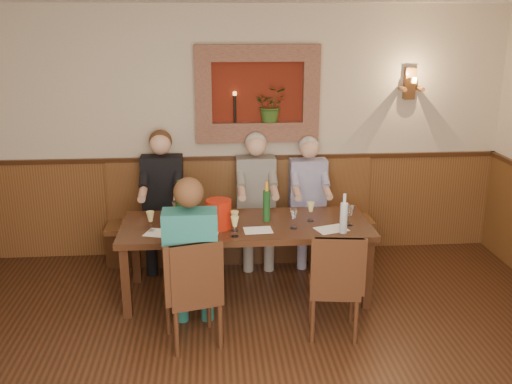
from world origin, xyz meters
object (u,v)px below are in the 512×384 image
person_bench_right (308,210)px  wine_bottle_green_b (179,205)px  chair_near_left (194,312)px  water_bottle (344,217)px  bench (241,230)px  wine_bottle_green_a (267,205)px  person_bench_left (163,210)px  person_chair_front (192,273)px  spittoon_bucket (219,214)px  person_bench_mid (256,209)px  chair_near_right (333,304)px  dining_table (246,231)px

person_bench_right → wine_bottle_green_b: 1.63m
chair_near_left → water_bottle: (1.38, 0.54, 0.62)m
bench → wine_bottle_green_b: bearing=-126.1°
chair_near_left → water_bottle: water_bottle is taller
wine_bottle_green_a → water_bottle: bearing=-29.0°
chair_near_left → person_bench_left: (-0.37, 1.69, 0.34)m
person_chair_front → spittoon_bucket: size_ratio=5.37×
person_bench_right → person_chair_front: 2.05m
chair_near_left → wine_bottle_green_b: 1.14m
wine_bottle_green_b → water_bottle: bearing=-14.2°
person_bench_left → person_bench_mid: person_bench_left is taller
spittoon_bucket → water_bottle: size_ratio=0.73×
bench → chair_near_left: size_ratio=3.10×
person_bench_left → water_bottle: bearing=-33.4°
bench → chair_near_right: bench is taller
water_bottle → person_chair_front: bearing=-161.5°
dining_table → chair_near_right: 1.14m
dining_table → chair_near_right: size_ratio=2.51×
bench → person_chair_front: size_ratio=2.05×
chair_near_right → wine_bottle_green_a: bearing=127.9°
bench → person_chair_front: bearing=-106.3°
person_bench_right → person_bench_left: bearing=-179.9°
person_bench_left → wine_bottle_green_b: size_ratio=3.51×
chair_near_left → chair_near_right: size_ratio=1.01×
bench → chair_near_right: 1.88m
spittoon_bucket → dining_table: bearing=19.5°
spittoon_bucket → wine_bottle_green_a: bearing=18.2°
chair_near_left → person_chair_front: 0.34m
person_bench_left → person_bench_mid: 1.03m
person_bench_right → wine_bottle_green_a: 1.01m
person_bench_right → spittoon_bucket: (-1.02, -0.93, 0.31)m
chair_near_left → person_bench_mid: 1.84m
person_bench_mid → water_bottle: size_ratio=3.89×
person_bench_left → person_chair_front: 1.65m
dining_table → wine_bottle_green_b: 0.69m
dining_table → person_chair_front: 0.93m
wine_bottle_green_a → chair_near_right: bearing=-59.9°
spittoon_bucket → chair_near_left: bearing=-107.1°
chair_near_right → person_bench_left: person_bench_left is taller
person_bench_right → wine_bottle_green_b: size_ratio=3.28×
person_chair_front → wine_bottle_green_b: size_ratio=3.43×
dining_table → chair_near_left: bearing=-120.3°
dining_table → chair_near_right: chair_near_right is taller
bench → chair_near_left: 1.86m
person_bench_mid → water_bottle: bearing=-58.3°
spittoon_bucket → bench: bearing=75.7°
bench → chair_near_left: bench is taller
dining_table → chair_near_left: 1.06m
person_chair_front → wine_bottle_green_b: 0.91m
person_bench_mid → dining_table: bearing=-101.4°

